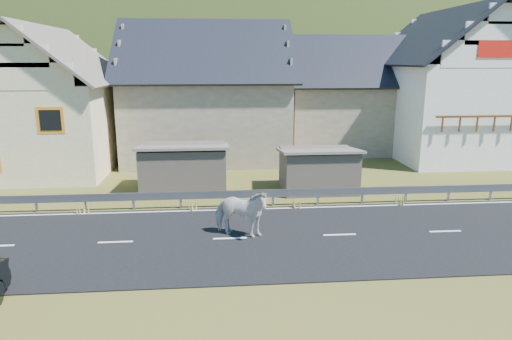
{
  "coord_description": "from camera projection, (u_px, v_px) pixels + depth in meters",
  "views": [
    {
      "loc": [
        -0.37,
        -15.25,
        6.24
      ],
      "look_at": [
        1.14,
        2.31,
        1.97
      ],
      "focal_mm": 32.0,
      "sensor_mm": 36.0,
      "label": 1
    }
  ],
  "objects": [
    {
      "name": "ground",
      "position": [
        230.0,
        239.0,
        16.27
      ],
      "size": [
        160.0,
        160.0,
        0.0
      ],
      "primitive_type": "plane",
      "color": "#474C1C",
      "rests_on": "ground"
    },
    {
      "name": "road",
      "position": [
        230.0,
        239.0,
        16.26
      ],
      "size": [
        60.0,
        7.0,
        0.04
      ],
      "primitive_type": "cube",
      "color": "black",
      "rests_on": "ground"
    },
    {
      "name": "lane_markings",
      "position": [
        230.0,
        238.0,
        16.26
      ],
      "size": [
        60.0,
        6.6,
        0.01
      ],
      "primitive_type": "cube",
      "color": "silver",
      "rests_on": "road"
    },
    {
      "name": "guardrail",
      "position": [
        227.0,
        195.0,
        19.7
      ],
      "size": [
        28.1,
        0.09,
        0.75
      ],
      "color": "#93969B",
      "rests_on": "ground"
    },
    {
      "name": "shed_left",
      "position": [
        184.0,
        169.0,
        22.14
      ],
      "size": [
        4.3,
        3.3,
        2.4
      ],
      "primitive_type": "cube",
      "color": "brown",
      "rests_on": "ground"
    },
    {
      "name": "shed_right",
      "position": [
        318.0,
        170.0,
        22.22
      ],
      "size": [
        3.8,
        2.9,
        2.2
      ],
      "primitive_type": "cube",
      "color": "brown",
      "rests_on": "ground"
    },
    {
      "name": "house_cream",
      "position": [
        47.0,
        94.0,
        26.03
      ],
      "size": [
        7.8,
        9.8,
        8.3
      ],
      "color": "#FFF2BD",
      "rests_on": "ground"
    },
    {
      "name": "house_stone_a",
      "position": [
        207.0,
        85.0,
        29.62
      ],
      "size": [
        10.8,
        9.8,
        8.9
      ],
      "color": "tan",
      "rests_on": "ground"
    },
    {
      "name": "house_stone_b",
      "position": [
        348.0,
        89.0,
        32.48
      ],
      "size": [
        9.8,
        8.8,
        8.1
      ],
      "color": "tan",
      "rests_on": "ground"
    },
    {
      "name": "house_white",
      "position": [
        451.0,
        78.0,
        29.88
      ],
      "size": [
        8.8,
        10.8,
        9.7
      ],
      "color": "white",
      "rests_on": "ground"
    },
    {
      "name": "mountain",
      "position": [
        230.0,
        123.0,
        195.7
      ],
      "size": [
        440.0,
        280.0,
        260.0
      ],
      "primitive_type": "ellipsoid",
      "color": "#243816",
      "rests_on": "ground"
    },
    {
      "name": "conifer_patch",
      "position": [
        2.0,
        61.0,
        116.81
      ],
      "size": [
        76.0,
        50.0,
        28.0
      ],
      "primitive_type": "ellipsoid",
      "color": "black",
      "rests_on": "ground"
    },
    {
      "name": "horse",
      "position": [
        241.0,
        213.0,
        16.25
      ],
      "size": [
        1.66,
        2.31,
        1.78
      ],
      "primitive_type": "imported",
      "rotation": [
        0.0,
        0.0,
        1.2
      ],
      "color": "silver",
      "rests_on": "road"
    }
  ]
}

